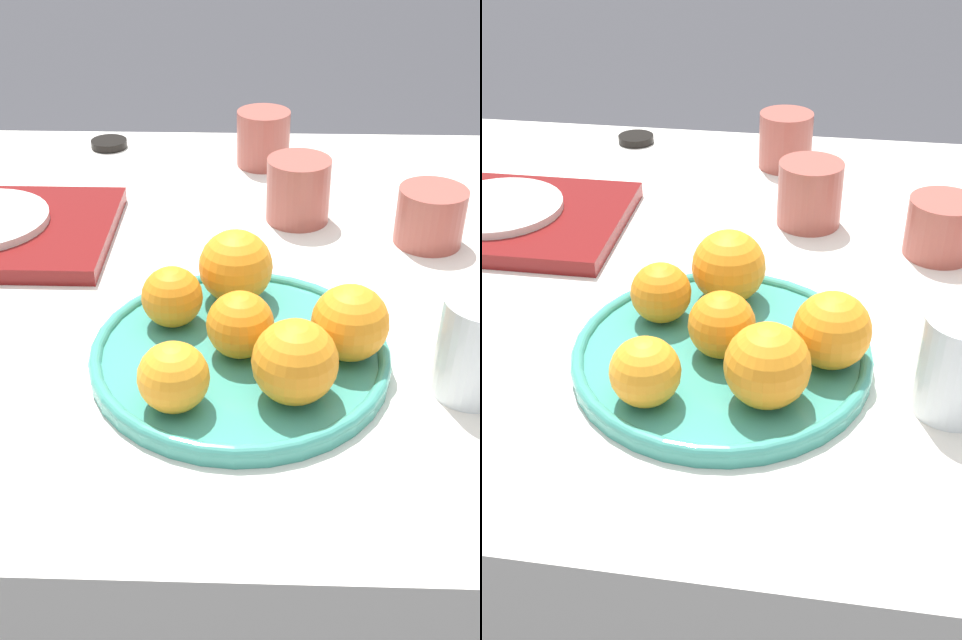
{
  "view_description": "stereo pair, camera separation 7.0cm",
  "coord_description": "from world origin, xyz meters",
  "views": [
    {
      "loc": [
        0.15,
        -0.77,
        1.2
      ],
      "look_at": [
        0.13,
        -0.19,
        0.8
      ],
      "focal_mm": 42.0,
      "sensor_mm": 36.0,
      "label": 1
    },
    {
      "loc": [
        0.22,
        -0.77,
        1.2
      ],
      "look_at": [
        0.13,
        -0.19,
        0.8
      ],
      "focal_mm": 42.0,
      "sensor_mm": 36.0,
      "label": 2
    }
  ],
  "objects": [
    {
      "name": "fruit_platter",
      "position": [
        0.13,
        -0.19,
        0.76
      ],
      "size": [
        0.29,
        0.29,
        0.02
      ],
      "color": "teal",
      "rests_on": "table"
    },
    {
      "name": "orange_2",
      "position": [
        0.08,
        -0.27,
        0.8
      ],
      "size": [
        0.06,
        0.06,
        0.06
      ],
      "color": "orange",
      "rests_on": "fruit_platter"
    },
    {
      "name": "cup_3",
      "position": [
        0.2,
        0.12,
        0.79
      ],
      "size": [
        0.08,
        0.08,
        0.08
      ],
      "color": "#9E4C42",
      "rests_on": "table"
    },
    {
      "name": "cup_0",
      "position": [
        0.15,
        0.31,
        0.79
      ],
      "size": [
        0.08,
        0.08,
        0.08
      ],
      "color": "#9E4C42",
      "rests_on": "table"
    },
    {
      "name": "orange_3",
      "position": [
        0.13,
        -0.1,
        0.81
      ],
      "size": [
        0.08,
        0.08,
        0.08
      ],
      "color": "orange",
      "rests_on": "fruit_platter"
    },
    {
      "name": "cup_1",
      "position": [
        0.36,
        0.07,
        0.79
      ],
      "size": [
        0.08,
        0.08,
        0.07
      ],
      "color": "#9E4C42",
      "rests_on": "table"
    },
    {
      "name": "ground_plane",
      "position": [
        0.0,
        0.0,
        0.0
      ],
      "size": [
        12.0,
        12.0,
        0.0
      ],
      "primitive_type": "plane",
      "color": "#38383D"
    },
    {
      "name": "orange_4",
      "position": [
        0.07,
        -0.14,
        0.8
      ],
      "size": [
        0.06,
        0.06,
        0.06
      ],
      "color": "orange",
      "rests_on": "fruit_platter"
    },
    {
      "name": "soy_dish",
      "position": [
        -0.09,
        0.37,
        0.76
      ],
      "size": [
        0.06,
        0.06,
        0.01
      ],
      "color": "black",
      "rests_on": "table"
    },
    {
      "name": "orange_0",
      "position": [
        0.14,
        -0.19,
        0.8
      ],
      "size": [
        0.06,
        0.06,
        0.06
      ],
      "color": "orange",
      "rests_on": "fruit_platter"
    },
    {
      "name": "table",
      "position": [
        0.0,
        0.0,
        0.38
      ],
      "size": [
        1.11,
        0.89,
        0.75
      ],
      "color": "silver",
      "rests_on": "ground_plane"
    },
    {
      "name": "orange_1",
      "position": [
        0.24,
        -0.19,
        0.8
      ],
      "size": [
        0.07,
        0.07,
        0.07
      ],
      "color": "orange",
      "rests_on": "fruit_platter"
    },
    {
      "name": "orange_5",
      "position": [
        0.18,
        -0.26,
        0.8
      ],
      "size": [
        0.08,
        0.08,
        0.08
      ],
      "color": "orange",
      "rests_on": "fruit_platter"
    },
    {
      "name": "water_glass",
      "position": [
        0.35,
        -0.23,
        0.8
      ],
      "size": [
        0.07,
        0.07,
        0.1
      ],
      "color": "silver",
      "rests_on": "table"
    }
  ]
}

